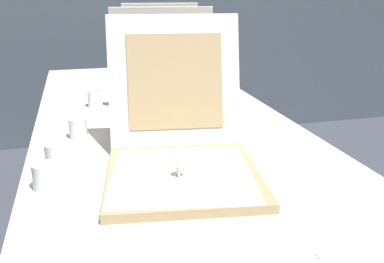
{
  "coord_description": "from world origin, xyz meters",
  "views": [
    {
      "loc": [
        -0.27,
        -0.61,
        1.18
      ],
      "look_at": [
        0.02,
        0.48,
        0.79
      ],
      "focal_mm": 39.99,
      "sensor_mm": 36.0,
      "label": 1
    }
  ],
  "objects_px": {
    "cup_white_near_left": "(45,176)",
    "pizza_box_middle": "(165,102)",
    "cup_white_mid": "(78,128)",
    "table": "(172,145)",
    "pizza_box_back": "(163,71)",
    "cup_white_near_center": "(56,155)",
    "cup_white_far": "(95,99)",
    "pizza_box_front": "(181,152)"
  },
  "relations": [
    {
      "from": "cup_white_far",
      "to": "cup_white_near_center",
      "type": "distance_m",
      "value": 0.58
    },
    {
      "from": "pizza_box_middle",
      "to": "cup_white_mid",
      "type": "xyz_separation_m",
      "value": [
        -0.3,
        -0.15,
        -0.02
      ]
    },
    {
      "from": "pizza_box_back",
      "to": "pizza_box_front",
      "type": "bearing_deg",
      "value": -95.67
    },
    {
      "from": "cup_white_near_left",
      "to": "cup_white_far",
      "type": "bearing_deg",
      "value": 78.03
    },
    {
      "from": "pizza_box_front",
      "to": "cup_white_near_left",
      "type": "xyz_separation_m",
      "value": [
        -0.32,
        -0.01,
        -0.02
      ]
    },
    {
      "from": "pizza_box_middle",
      "to": "cup_white_near_center",
      "type": "xyz_separation_m",
      "value": [
        -0.36,
        -0.36,
        -0.02
      ]
    },
    {
      "from": "pizza_box_middle",
      "to": "table",
      "type": "bearing_deg",
      "value": -86.81
    },
    {
      "from": "table",
      "to": "cup_white_mid",
      "type": "xyz_separation_m",
      "value": [
        -0.29,
        0.02,
        0.08
      ]
    },
    {
      "from": "table",
      "to": "cup_white_mid",
      "type": "relative_size",
      "value": 39.05
    },
    {
      "from": "cup_white_near_center",
      "to": "pizza_box_back",
      "type": "bearing_deg",
      "value": 63.39
    },
    {
      "from": "cup_white_far",
      "to": "cup_white_mid",
      "type": "bearing_deg",
      "value": -100.94
    },
    {
      "from": "table",
      "to": "pizza_box_front",
      "type": "relative_size",
      "value": 4.75
    },
    {
      "from": "table",
      "to": "pizza_box_front",
      "type": "distance_m",
      "value": 0.33
    },
    {
      "from": "pizza_box_middle",
      "to": "cup_white_far",
      "type": "bearing_deg",
      "value": 146.18
    },
    {
      "from": "pizza_box_middle",
      "to": "pizza_box_back",
      "type": "distance_m",
      "value": 0.58
    },
    {
      "from": "cup_white_near_left",
      "to": "pizza_box_middle",
      "type": "bearing_deg",
      "value": 52.16
    },
    {
      "from": "pizza_box_back",
      "to": "cup_white_near_center",
      "type": "relative_size",
      "value": 6.26
    },
    {
      "from": "cup_white_near_center",
      "to": "cup_white_near_left",
      "type": "xyz_separation_m",
      "value": [
        -0.02,
        -0.13,
        0.0
      ]
    },
    {
      "from": "table",
      "to": "cup_white_near_left",
      "type": "height_order",
      "value": "cup_white_near_left"
    },
    {
      "from": "cup_white_near_left",
      "to": "cup_white_mid",
      "type": "bearing_deg",
      "value": 76.97
    },
    {
      "from": "cup_white_far",
      "to": "cup_white_near_left",
      "type": "xyz_separation_m",
      "value": [
        -0.15,
        -0.7,
        0.0
      ]
    },
    {
      "from": "cup_white_far",
      "to": "cup_white_near_center",
      "type": "bearing_deg",
      "value": -102.54
    },
    {
      "from": "table",
      "to": "cup_white_near_left",
      "type": "xyz_separation_m",
      "value": [
        -0.37,
        -0.32,
        0.08
      ]
    },
    {
      "from": "cup_white_near_left",
      "to": "pizza_box_back",
      "type": "bearing_deg",
      "value": 65.27
    },
    {
      "from": "cup_white_mid",
      "to": "cup_white_near_center",
      "type": "distance_m",
      "value": 0.22
    },
    {
      "from": "pizza_box_back",
      "to": "cup_white_far",
      "type": "distance_m",
      "value": 0.5
    },
    {
      "from": "pizza_box_middle",
      "to": "cup_white_mid",
      "type": "height_order",
      "value": "pizza_box_middle"
    },
    {
      "from": "table",
      "to": "pizza_box_back",
      "type": "xyz_separation_m",
      "value": [
        0.12,
        0.74,
        0.1
      ]
    },
    {
      "from": "table",
      "to": "cup_white_near_center",
      "type": "bearing_deg",
      "value": -151.03
    },
    {
      "from": "table",
      "to": "cup_white_near_left",
      "type": "relative_size",
      "value": 39.05
    },
    {
      "from": "table",
      "to": "cup_white_far",
      "type": "xyz_separation_m",
      "value": [
        -0.22,
        0.38,
        0.08
      ]
    },
    {
      "from": "pizza_box_front",
      "to": "pizza_box_back",
      "type": "distance_m",
      "value": 1.06
    },
    {
      "from": "cup_white_far",
      "to": "cup_white_near_left",
      "type": "height_order",
      "value": "same"
    },
    {
      "from": "pizza_box_middle",
      "to": "cup_white_mid",
      "type": "relative_size",
      "value": 6.67
    },
    {
      "from": "pizza_box_front",
      "to": "cup_white_mid",
      "type": "bearing_deg",
      "value": 134.5
    },
    {
      "from": "cup_white_near_center",
      "to": "cup_white_near_left",
      "type": "relative_size",
      "value": 1.0
    },
    {
      "from": "pizza_box_back",
      "to": "cup_white_near_left",
      "type": "bearing_deg",
      "value": -111.58
    },
    {
      "from": "table",
      "to": "cup_white_near_center",
      "type": "relative_size",
      "value": 39.05
    },
    {
      "from": "pizza_box_middle",
      "to": "cup_white_near_center",
      "type": "height_order",
      "value": "pizza_box_middle"
    },
    {
      "from": "pizza_box_front",
      "to": "pizza_box_back",
      "type": "bearing_deg",
      "value": 89.41
    },
    {
      "from": "pizza_box_front",
      "to": "cup_white_near_center",
      "type": "distance_m",
      "value": 0.33
    },
    {
      "from": "pizza_box_back",
      "to": "cup_white_mid",
      "type": "relative_size",
      "value": 6.26
    }
  ]
}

